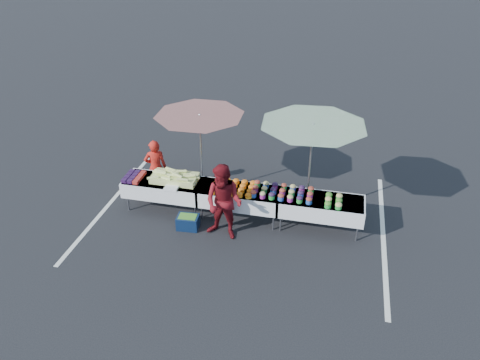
% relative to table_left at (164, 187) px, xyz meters
% --- Properties ---
extents(ground, '(80.00, 80.00, 0.00)m').
position_rel_table_left_xyz_m(ground, '(1.80, 0.00, -0.58)').
color(ground, black).
extents(stripe_left, '(0.10, 5.00, 0.00)m').
position_rel_table_left_xyz_m(stripe_left, '(-1.40, 0.00, -0.58)').
color(stripe_left, silver).
rests_on(stripe_left, ground).
extents(stripe_right, '(0.10, 5.00, 0.00)m').
position_rel_table_left_xyz_m(stripe_right, '(5.00, 0.00, -0.58)').
color(stripe_right, silver).
rests_on(stripe_right, ground).
extents(table_left, '(1.86, 0.81, 0.75)m').
position_rel_table_left_xyz_m(table_left, '(0.00, 0.00, 0.00)').
color(table_left, white).
rests_on(table_left, ground).
extents(table_center, '(1.86, 0.81, 0.75)m').
position_rel_table_left_xyz_m(table_center, '(1.80, 0.00, 0.00)').
color(table_center, white).
rests_on(table_center, ground).
extents(table_right, '(1.86, 0.81, 0.75)m').
position_rel_table_left_xyz_m(table_right, '(3.60, 0.00, 0.00)').
color(table_right, white).
rests_on(table_right, ground).
extents(berry_punnets, '(0.40, 0.54, 0.08)m').
position_rel_table_left_xyz_m(berry_punnets, '(-0.71, -0.06, 0.21)').
color(berry_punnets, black).
rests_on(berry_punnets, table_left).
extents(corn_pile, '(1.16, 0.57, 0.26)m').
position_rel_table_left_xyz_m(corn_pile, '(0.26, 0.04, 0.26)').
color(corn_pile, '#B0C766').
rests_on(corn_pile, table_left).
extents(plastic_bags, '(0.30, 0.25, 0.05)m').
position_rel_table_left_xyz_m(plastic_bags, '(0.30, -0.30, 0.19)').
color(plastic_bags, white).
rests_on(plastic_bags, table_left).
extents(carrot_bowls, '(0.95, 0.69, 0.11)m').
position_rel_table_left_xyz_m(carrot_bowls, '(1.65, -0.01, 0.22)').
color(carrot_bowls, orange).
rests_on(carrot_bowls, table_center).
extents(potato_cups, '(1.34, 0.58, 0.16)m').
position_rel_table_left_xyz_m(potato_cups, '(2.75, 0.00, 0.25)').
color(potato_cups, '#2552AE').
rests_on(potato_cups, table_right).
extents(bean_baskets, '(0.36, 0.50, 0.15)m').
position_rel_table_left_xyz_m(bean_baskets, '(3.86, -0.10, 0.24)').
color(bean_baskets, green).
rests_on(bean_baskets, table_right).
extents(vendor, '(0.62, 0.53, 1.44)m').
position_rel_table_left_xyz_m(vendor, '(-0.44, 0.59, 0.14)').
color(vendor, red).
rests_on(vendor, ground).
extents(customer, '(0.94, 0.80, 1.72)m').
position_rel_table_left_xyz_m(customer, '(1.62, -0.75, 0.28)').
color(customer, maroon).
rests_on(customer, ground).
extents(umbrella_left, '(2.69, 2.69, 2.14)m').
position_rel_table_left_xyz_m(umbrella_left, '(0.67, 0.80, 1.35)').
color(umbrella_left, black).
rests_on(umbrella_left, ground).
extents(umbrella_right, '(2.86, 2.86, 2.33)m').
position_rel_table_left_xyz_m(umbrella_right, '(3.27, 0.40, 1.53)').
color(umbrella_right, black).
rests_on(umbrella_right, ground).
extents(storage_bin, '(0.50, 0.37, 0.31)m').
position_rel_table_left_xyz_m(storage_bin, '(0.76, -0.65, -0.42)').
color(storage_bin, '#0B1C3B').
rests_on(storage_bin, ground).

